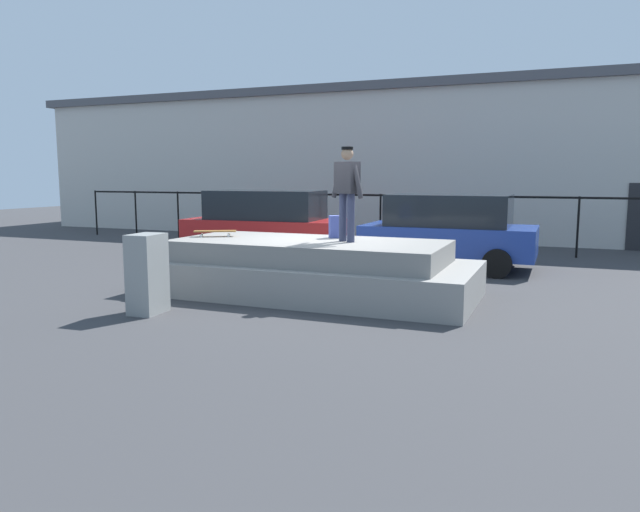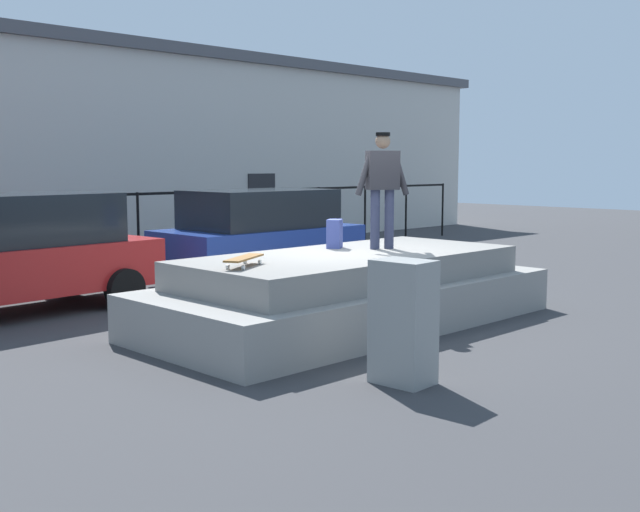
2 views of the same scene
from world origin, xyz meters
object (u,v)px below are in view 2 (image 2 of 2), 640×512
object	(u,v)px
skateboarder	(382,182)
car_blue_hatchback_mid	(260,233)
skateboard	(244,259)
backpack	(335,234)
car_red_hatchback_near	(14,251)
utility_box	(403,322)

from	to	relation	value
skateboarder	car_blue_hatchback_mid	bearing A→B (deg)	74.75
skateboard	backpack	world-z (taller)	backpack
skateboard	backpack	xyz separation A→B (m)	(2.31, 0.70, 0.11)
car_blue_hatchback_mid	skateboarder	bearing A→B (deg)	-105.25
skateboard	car_red_hatchback_near	xyz separation A→B (m)	(-1.06, 4.20, -0.16)
skateboarder	backpack	xyz separation A→B (m)	(-0.41, 0.58, -0.78)
utility_box	car_blue_hatchback_mid	bearing A→B (deg)	57.41
skateboarder	skateboard	xyz separation A→B (m)	(-2.72, -0.12, -0.89)
skateboard	utility_box	distance (m)	2.40
car_red_hatchback_near	utility_box	world-z (taller)	car_red_hatchback_near
car_red_hatchback_near	car_blue_hatchback_mid	distance (m)	4.90
skateboarder	skateboard	size ratio (longest dim) A/B	2.09
skateboard	utility_box	bearing A→B (deg)	-85.27
skateboarder	car_red_hatchback_near	distance (m)	5.65
car_blue_hatchback_mid	skateboard	bearing A→B (deg)	-132.22
utility_box	skateboard	bearing A→B (deg)	91.14
backpack	car_blue_hatchback_mid	world-z (taller)	car_blue_hatchback_mid
backpack	car_red_hatchback_near	distance (m)	4.86
backpack	utility_box	size ratio (longest dim) A/B	0.33
backpack	car_blue_hatchback_mid	bearing A→B (deg)	33.09
backpack	utility_box	world-z (taller)	backpack
car_blue_hatchback_mid	utility_box	xyz separation A→B (m)	(-3.64, -6.58, -0.29)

